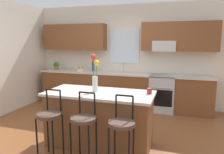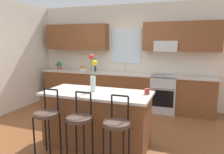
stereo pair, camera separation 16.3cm
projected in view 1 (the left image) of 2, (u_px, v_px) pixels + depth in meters
ground_plane at (99, 132)px, 4.15m from camera, size 14.00×14.00×0.00m
wall_left at (0, 58)px, 4.96m from camera, size 0.12×4.60×2.70m
back_wall_assembly at (125, 50)px, 5.75m from camera, size 5.60×0.50×2.70m
counter_run at (121, 89)px, 5.67m from camera, size 4.56×0.64×0.92m
sink_faucet at (123, 67)px, 5.69m from camera, size 0.02×0.13×0.23m
oven_range at (162, 93)px, 5.33m from camera, size 0.60×0.64×0.92m
kitchen_island at (100, 119)px, 3.57m from camera, size 1.79×0.81×0.92m
bar_stool_near at (50, 118)px, 3.13m from camera, size 0.36×0.36×1.04m
bar_stool_middle at (84, 122)px, 2.96m from camera, size 0.36×0.36×1.04m
bar_stool_far at (122, 127)px, 2.80m from camera, size 0.36×0.36×1.04m
flower_vase at (95, 75)px, 3.49m from camera, size 0.14×0.09×0.62m
mug_ceramic at (149, 91)px, 3.38m from camera, size 0.08×0.08×0.09m
fruit_bowl_oranges at (81, 69)px, 5.93m from camera, size 0.24×0.24×0.13m
bottle_olive_oil at (93, 66)px, 5.80m from camera, size 0.06×0.06×0.36m
potted_plant_small at (56, 65)px, 6.14m from camera, size 0.19×0.13×0.23m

